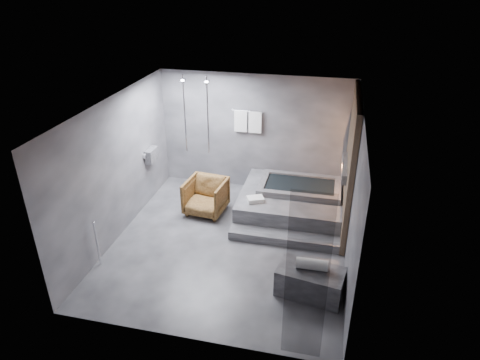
# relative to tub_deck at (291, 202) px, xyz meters

# --- Properties ---
(room) EXTENTS (5.00, 5.04, 2.82)m
(room) POSITION_rel_tub_deck_xyz_m (-0.65, -1.21, 1.48)
(room) COLOR #323235
(room) RESTS_ON ground
(tub_deck) EXTENTS (2.20, 2.00, 0.50)m
(tub_deck) POSITION_rel_tub_deck_xyz_m (0.00, 0.00, 0.00)
(tub_deck) COLOR #38383B
(tub_deck) RESTS_ON ground
(tub_step) EXTENTS (2.20, 0.36, 0.18)m
(tub_step) POSITION_rel_tub_deck_xyz_m (0.00, -1.18, -0.16)
(tub_step) COLOR #38383B
(tub_step) RESTS_ON ground
(concrete_bench) EXTENTS (1.17, 0.77, 0.49)m
(concrete_bench) POSITION_rel_tub_deck_xyz_m (0.62, -2.57, -0.01)
(concrete_bench) COLOR #2D2C2F
(concrete_bench) RESTS_ON ground
(driftwood_chair) EXTENTS (0.92, 0.94, 0.78)m
(driftwood_chair) POSITION_rel_tub_deck_xyz_m (-1.85, -0.41, 0.14)
(driftwood_chair) COLOR #412810
(driftwood_chair) RESTS_ON ground
(rolled_towel) EXTENTS (0.52, 0.19, 0.19)m
(rolled_towel) POSITION_rel_tub_deck_xyz_m (0.62, -2.53, 0.33)
(rolled_towel) COLOR white
(rolled_towel) RESTS_ON concrete_bench
(deck_towel) EXTENTS (0.41, 0.36, 0.09)m
(deck_towel) POSITION_rel_tub_deck_xyz_m (-0.71, -0.55, 0.29)
(deck_towel) COLOR white
(deck_towel) RESTS_ON tub_deck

